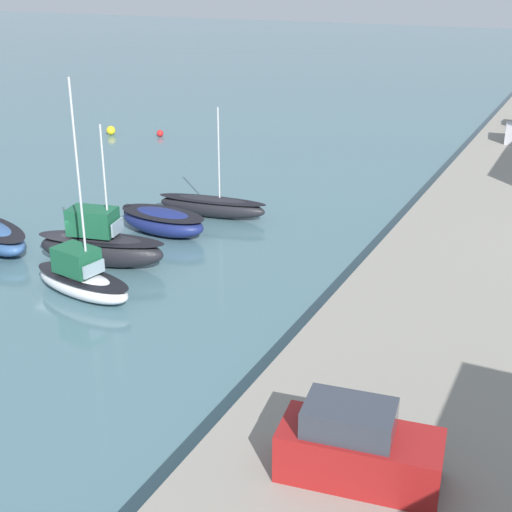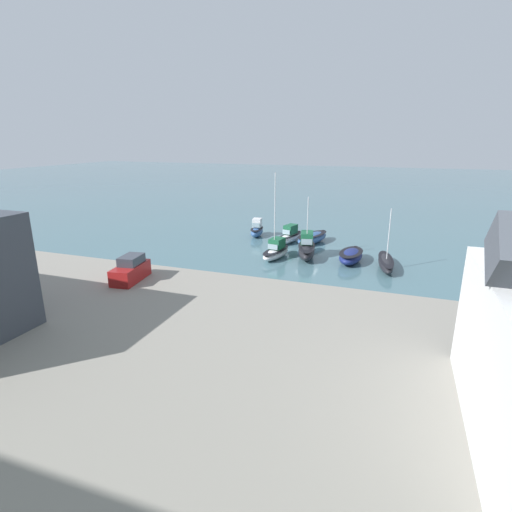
% 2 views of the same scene
% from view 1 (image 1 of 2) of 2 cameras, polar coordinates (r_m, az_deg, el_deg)
% --- Properties ---
extents(ground_plane, '(320.00, 320.00, 0.00)m').
position_cam_1_polar(ground_plane, '(38.18, -15.28, -0.29)').
color(ground_plane, '#476B75').
extents(moored_boat_0, '(2.37, 7.00, 6.64)m').
position_cam_1_polar(moored_boat_0, '(43.06, -3.54, 4.03)').
color(moored_boat_0, black).
rests_on(moored_boat_0, ground_plane).
extents(moored_boat_1, '(2.94, 5.69, 1.44)m').
position_cam_1_polar(moored_boat_1, '(40.49, -7.48, 2.78)').
color(moored_boat_1, navy).
rests_on(moored_boat_1, ground_plane).
extents(moored_boat_2, '(3.29, 7.04, 7.22)m').
position_cam_1_polar(moored_boat_2, '(36.64, -12.38, 0.92)').
color(moored_boat_2, black).
rests_on(moored_boat_2, ground_plane).
extents(moored_boat_3, '(2.76, 5.85, 9.93)m').
position_cam_1_polar(moored_boat_3, '(33.50, -13.78, -1.76)').
color(moored_boat_3, silver).
rests_on(moored_boat_3, ground_plane).
extents(parked_car_1, '(2.36, 4.41, 2.16)m').
position_cam_1_polar(parked_car_1, '(19.29, 8.11, -14.95)').
color(parked_car_1, maroon).
rests_on(parked_car_1, quay_promenade).
extents(mooring_buoy_0, '(0.60, 0.60, 0.60)m').
position_cam_1_polar(mooring_buoy_0, '(64.57, -7.68, 9.70)').
color(mooring_buoy_0, red).
rests_on(mooring_buoy_0, ground_plane).
extents(mooring_buoy_1, '(0.80, 0.80, 0.80)m').
position_cam_1_polar(mooring_buoy_1, '(65.99, -11.53, 9.82)').
color(mooring_buoy_1, yellow).
rests_on(mooring_buoy_1, ground_plane).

